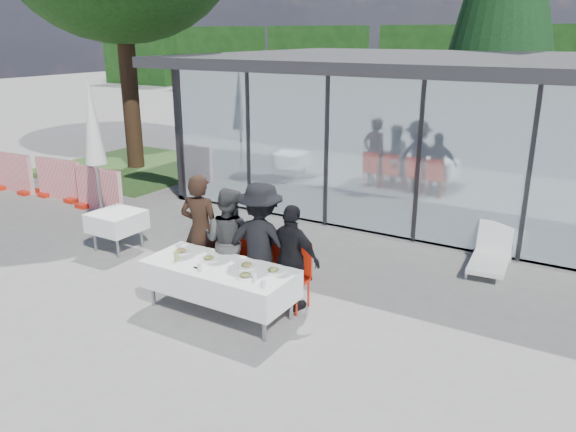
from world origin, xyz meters
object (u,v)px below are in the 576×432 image
object	(u,v)px
diner_d	(292,258)
plate_d	(274,271)
diner_c	(261,243)
diner_chair_d	(295,273)
plate_a	(181,251)
market_umbrella	(93,135)
diner_chair_a	(205,251)
plate_b	(209,258)
diner_chair_b	(233,258)
plate_extra	(245,276)
spare_table_left	(117,222)
dining_table	(219,279)
folded_eyeglasses	(198,268)
lounger	(491,254)
diner_chair_c	(265,266)
diner_b	(228,241)
juice_bottle	(176,256)
plate_c	(247,265)
diner_a	(201,231)

from	to	relation	value
diner_d	plate_d	size ratio (longest dim) A/B	5.95
diner_c	diner_chair_d	distance (m)	0.68
plate_a	market_umbrella	size ratio (longest dim) A/B	0.09
diner_chair_a	diner_chair_d	distance (m)	1.71
diner_chair_a	plate_b	size ratio (longest dim) A/B	3.59
diner_chair_a	plate_d	world-z (taller)	diner_chair_a
diner_chair_a	diner_chair_b	xyz separation A→B (m)	(0.55, 0.00, 0.00)
diner_chair_b	diner_c	bearing A→B (deg)	-8.65
plate_b	diner_chair_d	bearing A→B (deg)	31.11
plate_extra	spare_table_left	xyz separation A→B (m)	(-3.80, 1.19, -0.22)
diner_c	diner_d	xyz separation A→B (m)	(0.54, 0.00, -0.13)
diner_chair_d	market_umbrella	bearing A→B (deg)	169.70
dining_table	folded_eyeglasses	size ratio (longest dim) A/B	16.14
lounger	market_umbrella	bearing A→B (deg)	-164.42
diner_chair_d	market_umbrella	world-z (taller)	market_umbrella
dining_table	diner_c	world-z (taller)	diner_c
folded_eyeglasses	market_umbrella	xyz separation A→B (m)	(-4.23, 1.95, 1.24)
diner_chair_c	plate_extra	distance (m)	0.96
plate_b	folded_eyeglasses	xyz separation A→B (m)	(0.07, -0.33, -0.02)
diner_chair_d	market_umbrella	xyz separation A→B (m)	(-5.26, 0.95, 1.46)
diner_c	plate_a	size ratio (longest dim) A/B	6.89
diner_chair_a	plate_d	size ratio (longest dim) A/B	3.59
diner_b	diner_chair_b	world-z (taller)	diner_b
diner_b	folded_eyeglasses	xyz separation A→B (m)	(0.13, -0.90, -0.10)
dining_table	juice_bottle	distance (m)	0.73
diner_d	folded_eyeglasses	bearing A→B (deg)	46.90
diner_d	plate_a	world-z (taller)	diner_d
plate_c	plate_extra	xyz separation A→B (m)	(0.19, -0.31, 0.00)
dining_table	plate_a	world-z (taller)	plate_a
spare_table_left	lounger	size ratio (longest dim) A/B	0.62
diner_a	diner_c	size ratio (longest dim) A/B	0.99
plate_c	juice_bottle	world-z (taller)	juice_bottle
diner_chair_a	diner_b	world-z (taller)	diner_b
diner_chair_a	folded_eyeglasses	xyz separation A→B (m)	(0.68, -1.00, 0.22)
plate_c	folded_eyeglasses	bearing A→B (deg)	-144.01
diner_a	juice_bottle	size ratio (longest dim) A/B	12.66
diner_chair_c	plate_b	xyz separation A→B (m)	(-0.56, -0.66, 0.24)
lounger	plate_extra	bearing A→B (deg)	-122.22
folded_eyeglasses	market_umbrella	distance (m)	4.82
diner_d	folded_eyeglasses	distance (m)	1.37
plate_extra	lounger	bearing A→B (deg)	57.78
diner_c	market_umbrella	size ratio (longest dim) A/B	0.62
diner_chair_d	dining_table	bearing A→B (deg)	-138.15
plate_a	plate_c	bearing A→B (deg)	3.14
plate_a	juice_bottle	distance (m)	0.32
plate_a	plate_d	distance (m)	1.61
diner_chair_b	plate_d	xyz separation A→B (m)	(1.12, -0.55, 0.24)
juice_bottle	plate_c	bearing A→B (deg)	18.27
diner_chair_a	lounger	distance (m)	4.96
plate_a	folded_eyeglasses	size ratio (longest dim) A/B	1.94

